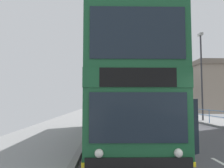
{
  "coord_description": "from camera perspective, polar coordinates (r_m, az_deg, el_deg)",
  "views": [
    {
      "loc": [
        -3.42,
        -3.59,
        1.84
      ],
      "look_at": [
        -3.15,
        5.47,
        2.51
      ],
      "focal_mm": 35.7,
      "sensor_mm": 36.0,
      "label": 1
    }
  ],
  "objects": [
    {
      "name": "background_bus_far_lane",
      "position": [
        35.36,
        8.32,
        -4.43
      ],
      "size": [
        2.84,
        10.68,
        3.12
      ],
      "color": "white",
      "rests_on": "ground"
    },
    {
      "name": "background_building_00",
      "position": [
        42.05,
        25.5,
        -1.06
      ],
      "size": [
        12.13,
        14.57,
        7.72
      ],
      "color": "gray",
      "rests_on": "ground"
    },
    {
      "name": "double_decker_bus_main",
      "position": [
        10.32,
        2.8,
        -1.93
      ],
      "size": [
        3.24,
        10.66,
        4.31
      ],
      "color": "#19512D",
      "rests_on": "ground"
    },
    {
      "name": "bare_tree_far_00",
      "position": [
        35.91,
        14.44,
        -2.69
      ],
      "size": [
        3.2,
        2.12,
        5.69
      ],
      "color": "#423328",
      "rests_on": "ground"
    },
    {
      "name": "pedestrian_railing_far_kerb",
      "position": [
        21.59,
        19.84,
        -6.66
      ],
      "size": [
        0.05,
        33.26,
        1.03
      ],
      "color": "#386BA8",
      "rests_on": "ground"
    },
    {
      "name": "street_lamp_far_side",
      "position": [
        21.02,
        21.93,
        3.52
      ],
      "size": [
        0.28,
        0.6,
        7.65
      ],
      "color": "#38383D",
      "rests_on": "ground"
    }
  ]
}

